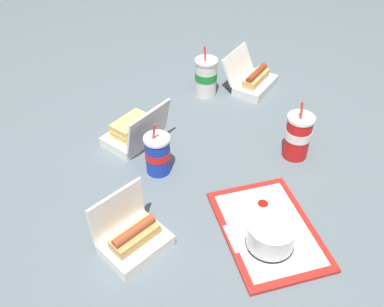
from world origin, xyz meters
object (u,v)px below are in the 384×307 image
plastic_fork (285,215)px  soda_cup_corner (298,136)px  food_tray (268,230)px  soda_cup_left (206,77)px  clamshell_hotdog_back (253,81)px  clamshell_hotdog_left (133,238)px  cake_container (271,235)px  clamshell_sandwich_corner (134,132)px  ketchup_cup (263,206)px  soda_cup_back (158,154)px

plastic_fork → soda_cup_corner: size_ratio=0.49×
food_tray → soda_cup_left: soda_cup_left is taller
clamshell_hotdog_back → clamshell_hotdog_left: 0.94m
cake_container → clamshell_sandwich_corner: size_ratio=0.53×
ketchup_cup → clamshell_hotdog_left: bearing=-72.2°
food_tray → plastic_fork: bearing=128.2°
food_tray → clamshell_hotdog_back: size_ratio=1.59×
food_tray → clamshell_sandwich_corner: bearing=-135.7°
cake_container → clamshell_hotdog_left: 0.38m
soda_cup_back → cake_container: bearing=44.4°
plastic_fork → clamshell_hotdog_left: (0.09, -0.44, 0.03)m
clamshell_hotdog_left → soda_cup_back: 0.33m
clamshell_hotdog_left → soda_cup_left: bearing=162.9°
clamshell_hotdog_back → cake_container: bearing=-4.7°
cake_container → food_tray: bearing=173.4°
clamshell_sandwich_corner → soda_cup_left: soda_cup_left is taller
cake_container → soda_cup_corner: 0.42m
cake_container → clamshell_hotdog_back: (-0.83, 0.07, -0.01)m
clamshell_hotdog_back → clamshell_sandwich_corner: clamshell_sandwich_corner is taller
clamshell_hotdog_back → clamshell_sandwich_corner: size_ratio=1.01×
cake_container → plastic_fork: (-0.10, 0.07, -0.03)m
clamshell_hotdog_back → clamshell_sandwich_corner: bearing=-54.0°
plastic_fork → soda_cup_corner: (-0.29, 0.09, 0.07)m
ketchup_cup → clamshell_sandwich_corner: 0.54m
ketchup_cup → plastic_fork: ketchup_cup is taller
clamshell_hotdog_back → soda_cup_corner: (0.44, 0.09, 0.05)m
food_tray → soda_cup_left: (-0.74, -0.14, 0.08)m
ketchup_cup → soda_cup_back: soda_cup_back is taller
clamshell_hotdog_left → clamshell_sandwich_corner: bearing=-176.1°
cake_container → clamshell_sandwich_corner: clamshell_sandwich_corner is taller
ketchup_cup → clamshell_hotdog_back: size_ratio=0.15×
cake_container → clamshell_sandwich_corner: (-0.48, -0.41, -0.01)m
clamshell_sandwich_corner → soda_cup_left: size_ratio=1.19×
food_tray → plastic_fork: 0.08m
cake_container → clamshell_hotdog_left: clamshell_hotdog_left is taller
clamshell_sandwich_corner → soda_cup_back: bearing=30.4°
plastic_fork → ketchup_cup: bearing=-155.7°
soda_cup_corner → soda_cup_left: soda_cup_corner is taller
ketchup_cup → soda_cup_left: (-0.67, -0.14, 0.06)m
clamshell_sandwich_corner → food_tray: bearing=44.3°
ketchup_cup → clamshell_hotdog_back: clamshell_hotdog_back is taller
plastic_fork → clamshell_hotdog_left: clamshell_hotdog_left is taller
soda_cup_back → food_tray: bearing=50.2°
ketchup_cup → clamshell_hotdog_left: (0.12, -0.38, 0.01)m
cake_container → soda_cup_back: 0.46m
clamshell_hotdog_back → soda_cup_left: bearing=-80.5°
cake_container → ketchup_cup: bearing=-179.8°
clamshell_hotdog_back → soda_cup_left: soda_cup_left is taller
cake_container → clamshell_hotdog_left: bearing=-91.2°
plastic_fork → clamshell_hotdog_left: size_ratio=0.49×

